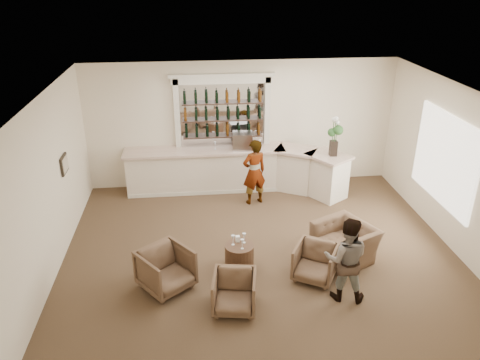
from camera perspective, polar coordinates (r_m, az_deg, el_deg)
The scene contains 19 objects.
ground at distance 9.82m, azimuth 2.46°, elevation -8.75°, with size 8.00×8.00×0.00m, color brown.
room_shell at distance 9.44m, azimuth 3.06°, elevation 5.68°, with size 8.04×7.02×3.32m.
bar_counter at distance 12.16m, azimuth -0.31°, elevation 1.22°, with size 5.72×1.80×1.14m.
back_bar_alcove at distance 12.02m, azimuth -2.15°, elevation 8.33°, with size 2.64×0.25×3.00m.
cocktail_table at distance 9.24m, azimuth -0.07°, elevation -9.26°, with size 0.57×0.57×0.50m, color #513223.
sommelier at distance 11.40m, azimuth 1.74°, elevation 0.98°, with size 0.61×0.40×1.66m, color gray.
guest at distance 8.38m, azimuth 12.79°, elevation -9.42°, with size 0.77×0.60×1.58m, color gray.
armchair_left at distance 8.73m, azimuth -9.02°, elevation -10.71°, with size 0.84×0.86×0.78m, color brown.
armchair_center at distance 8.19m, azimuth -0.69°, elevation -13.53°, with size 0.73×0.75×0.68m, color brown.
armchair_right at distance 9.00m, azimuth 9.14°, elevation -9.88°, with size 0.74×0.76×0.69m, color brown.
armchair_far at distance 9.69m, azimuth 12.66°, elevation -7.37°, with size 1.11×0.97×0.72m, color brown.
espresso_machine at distance 11.91m, azimuth 0.30°, elevation 4.78°, with size 0.50×0.42×0.44m, color #B2B2B6.
flower_vase at distance 11.61m, azimuth 11.45°, elevation 5.56°, with size 0.26×0.26×1.00m.
wine_glass_bar_left at distance 11.94m, azimuth -3.05°, elevation 4.22°, with size 0.07×0.07×0.21m, color white, non-canonical shape.
wine_glass_bar_right at distance 12.07m, azimuth 2.45°, elevation 4.46°, with size 0.07×0.07×0.21m, color white, non-canonical shape.
wine_glass_tbl_a at distance 9.06m, azimuth -0.85°, elevation -7.34°, with size 0.07×0.07×0.21m, color white, non-canonical shape.
wine_glass_tbl_b at distance 9.12m, azimuth 0.50°, elevation -7.09°, with size 0.07×0.07×0.21m, color white, non-canonical shape.
wine_glass_tbl_c at distance 8.94m, azimuth 0.27°, elevation -7.82°, with size 0.07×0.07×0.21m, color white, non-canonical shape.
napkin_holder at distance 9.18m, azimuth -0.29°, elevation -7.18°, with size 0.08×0.08×0.12m, color white.
Camera 1 is at (-1.29, -8.11, 5.39)m, focal length 35.00 mm.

